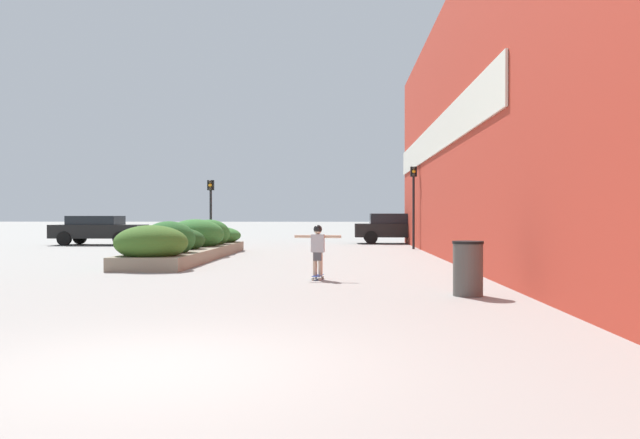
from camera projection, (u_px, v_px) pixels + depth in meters
name	position (u px, v px, depth m)	size (l,w,h in m)	color
ground_plane	(155.00, 369.00, 6.07)	(300.00, 300.00, 0.00)	gray
building_wall_right	(481.00, 110.00, 16.77)	(0.67, 35.86, 8.72)	#B23323
planter_box	(191.00, 242.00, 21.86)	(2.14, 11.00, 1.37)	gray
skateboard	(318.00, 277.00, 14.61)	(0.28, 0.59, 0.10)	navy
skateboarder	(318.00, 245.00, 14.60)	(1.10, 0.22, 1.18)	tan
trash_bin	(468.00, 268.00, 11.63)	(0.58, 0.58, 1.02)	#514C47
car_leftmost	(528.00, 229.00, 32.13)	(4.20, 2.03, 1.58)	maroon
car_center_left	(98.00, 229.00, 32.05)	(4.57, 2.06, 1.49)	black
car_center_right	(395.00, 228.00, 33.65)	(4.42, 1.85, 1.62)	black
traffic_light_left	(211.00, 202.00, 27.95)	(0.28, 0.30, 3.10)	black
traffic_light_right	(414.00, 193.00, 27.96)	(0.28, 0.30, 3.71)	black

